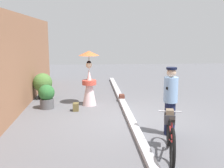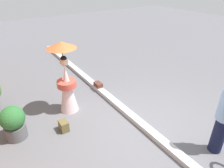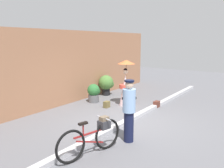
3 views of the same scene
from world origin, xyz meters
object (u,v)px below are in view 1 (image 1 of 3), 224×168
backpack_on_pavement (122,98)px  bicycle_near_officer (170,134)px  potted_plant_by_door (43,84)px  backpack_spare (76,107)px  person_officer (170,99)px  potted_plant_small (47,96)px  person_with_parasol (89,80)px

backpack_on_pavement → bicycle_near_officer: bearing=-174.3°
potted_plant_by_door → backpack_spare: size_ratio=3.90×
potted_plant_by_door → backpack_spare: potted_plant_by_door is taller
person_officer → backpack_on_pavement: 3.68m
potted_plant_by_door → potted_plant_small: (-1.43, -0.36, -0.14)m
person_officer → backpack_on_pavement: bearing=12.5°
person_with_parasol → backpack_spare: bearing=148.6°
person_officer → potted_plant_by_door: (4.14, 3.73, -0.32)m
potted_plant_by_door → potted_plant_small: size_ratio=1.23×
person_with_parasol → potted_plant_by_door: 2.11m
potted_plant_small → backpack_on_pavement: (0.81, -2.60, -0.30)m
potted_plant_by_door → potted_plant_small: bearing=-166.0°
person_with_parasol → backpack_on_pavement: bearing=-67.9°
bicycle_near_officer → potted_plant_small: (3.82, 3.06, -0.02)m
backpack_on_pavement → backpack_spare: bearing=126.3°
backpack_spare → bicycle_near_officer: bearing=-148.7°
person_officer → backpack_spare: 3.42m
bicycle_near_officer → person_officer: bearing=-15.6°
backpack_spare → person_officer: bearing=-134.0°
bicycle_near_officer → potted_plant_small: 4.90m
potted_plant_small → backpack_on_pavement: bearing=-72.6°
person_officer → backpack_on_pavement: person_officer is taller
person_with_parasol → backpack_on_pavement: 1.50m
potted_plant_small → backpack_spare: size_ratio=3.17×
bicycle_near_officer → potted_plant_small: bearing=38.7°
potted_plant_small → backpack_on_pavement: 2.74m
potted_plant_small → potted_plant_by_door: bearing=14.0°
person_officer → potted_plant_small: bearing=51.3°
potted_plant_small → backpack_spare: 1.08m
person_officer → person_with_parasol: 3.61m
person_officer → person_with_parasol: bearing=33.0°
backpack_spare → potted_plant_by_door: bearing=36.2°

